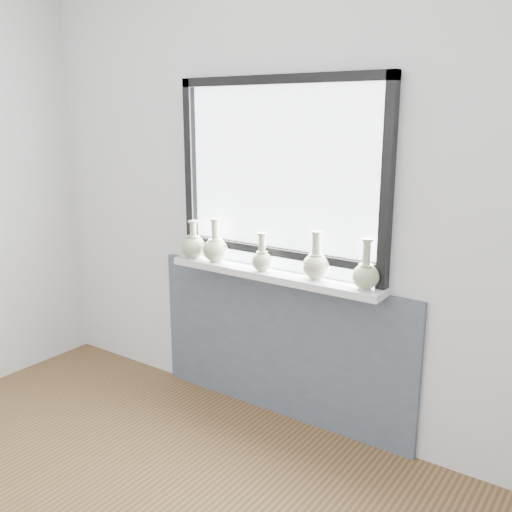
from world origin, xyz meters
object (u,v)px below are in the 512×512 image
Objects in this scene: windowsill at (272,275)px; vase_a at (193,245)px; vase_d at (316,263)px; vase_b at (215,248)px; vase_e at (366,274)px; vase_c at (262,259)px.

vase_a reaches higher than windowsill.
vase_a is (-0.56, -0.02, 0.10)m from windowsill.
windowsill is 0.29m from vase_d.
vase_b reaches higher than vase_d.
vase_b is at bearing -177.96° from vase_d.
windowsill is 5.12× the size of vase_e.
vase_e is (0.61, 0.02, 0.01)m from vase_c.
windowsill is 5.10× the size of vase_b.
vase_c is at bearing -2.07° from vase_b.
vase_c is at bearing -0.54° from vase_a.
vase_e is (0.56, -0.01, 0.10)m from windowsill.
windowsill is 0.41m from vase_b.
vase_b reaches higher than vase_a.
vase_b reaches higher than windowsill.
windowsill is at bearing 179.24° from vase_e.
vase_c is 0.84× the size of vase_e.
vase_d is (0.32, 0.04, 0.01)m from vase_c.
vase_d is (0.66, 0.02, 0.00)m from vase_b.
vase_c is at bearing -153.30° from windowsill.
vase_a is 1.06× the size of vase_c.
vase_b is 1.01× the size of vase_e.
vase_d is at bearing 2.04° from vase_b.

